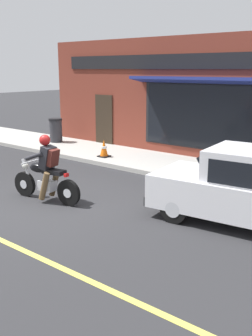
{
  "coord_description": "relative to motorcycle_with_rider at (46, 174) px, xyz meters",
  "views": [
    {
      "loc": [
        -5.57,
        -6.98,
        3.1
      ],
      "look_at": [
        1.03,
        -1.61,
        0.95
      ],
      "focal_mm": 42.0,
      "sensor_mm": 36.0,
      "label": 1
    }
  ],
  "objects": [
    {
      "name": "storefront_building",
      "position": [
        6.21,
        0.26,
        1.43
      ],
      "size": [
        1.25,
        11.76,
        4.2
      ],
      "color": "maroon",
      "rests_on": "ground"
    },
    {
      "name": "trash_bin",
      "position": [
        4.91,
        5.32,
        -0.04
      ],
      "size": [
        0.56,
        0.56,
        0.98
      ],
      "color": "#2D2D33",
      "rests_on": "sidewalk_curb"
    },
    {
      "name": "traffic_cone",
      "position": [
        4.04,
        1.82,
        -0.25
      ],
      "size": [
        0.36,
        0.36,
        0.6
      ],
      "color": "black",
      "rests_on": "sidewalk_curb"
    },
    {
      "name": "ground_plane",
      "position": [
        -0.23,
        -0.21,
        -0.68
      ],
      "size": [
        80.0,
        80.0,
        0.0
      ],
      "primitive_type": "plane",
      "color": "#2B2B2D"
    },
    {
      "name": "motorcycle_with_rider",
      "position": [
        0.0,
        0.0,
        0.0
      ],
      "size": [
        0.64,
        2.01,
        1.62
      ],
      "color": "black",
      "rests_on": "ground"
    },
    {
      "name": "car_hatchback",
      "position": [
        1.6,
        -4.33,
        0.09
      ],
      "size": [
        2.01,
        3.92,
        1.57
      ],
      "color": "black",
      "rests_on": "ground"
    },
    {
      "name": "sidewalk_curb",
      "position": [
        4.68,
        2.79,
        -0.61
      ],
      "size": [
        2.6,
        22.0,
        0.14
      ],
      "primitive_type": "cube",
      "color": "#ADAAA3",
      "rests_on": "ground"
    }
  ]
}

